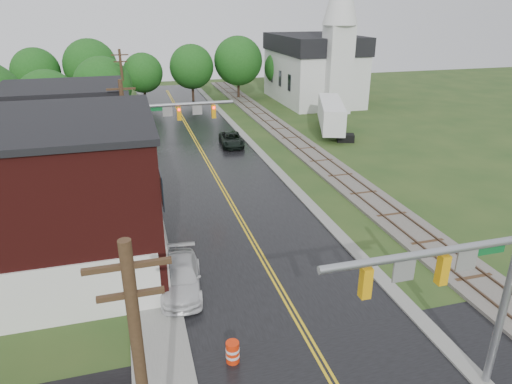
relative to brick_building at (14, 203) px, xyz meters
name	(u,v)px	position (x,y,z in m)	size (l,w,h in m)	color
main_road	(209,165)	(12.48, 15.00, -4.15)	(10.00, 90.00, 0.02)	black
curb_right	(253,145)	(17.88, 20.00, -4.15)	(0.80, 70.00, 0.12)	gray
sidewalk_left	(141,193)	(6.28, 10.00, -4.15)	(2.40, 50.00, 0.12)	gray
brick_building	(14,203)	(0.00, 0.00, 0.00)	(14.30, 10.30, 8.30)	#43100E
yellow_house	(69,154)	(1.48, 11.00, -0.95)	(8.00, 7.00, 6.40)	tan
darkred_building	(92,135)	(2.48, 20.00, -1.95)	(7.00, 6.00, 4.40)	#3F0F0C
church	(317,62)	(32.48, 38.74, 1.68)	(10.40, 18.40, 20.00)	silver
railroad	(295,141)	(22.48, 20.00, -4.05)	(3.20, 80.00, 0.30)	#59544C
traffic_signal_near	(460,280)	(15.96, -13.00, 0.82)	(7.34, 0.30, 7.20)	gray
traffic_signal_far	(170,121)	(9.01, 12.00, 0.82)	(7.34, 0.43, 7.20)	gray
utility_pole_b	(127,145)	(5.68, 7.00, 0.57)	(1.80, 0.28, 9.00)	#382616
utility_pole_c	(124,90)	(5.68, 29.00, 0.57)	(1.80, 0.28, 9.00)	#382616
tree_left_c	(50,102)	(-1.36, 24.90, 0.36)	(6.00, 6.00, 7.65)	black
tree_left_e	(104,87)	(3.64, 30.90, 0.66)	(6.40, 6.40, 8.16)	black
suv_dark	(231,140)	(15.76, 20.40, -3.50)	(2.15, 4.66, 1.29)	black
pickup_white	(181,277)	(7.68, -3.70, -3.45)	(1.97, 4.86, 1.41)	silver
semi_trailer	(331,114)	(27.66, 22.56, -2.07)	(5.79, 10.75, 3.45)	black
construction_barrel	(233,352)	(9.04, -9.34, -3.67)	(0.54, 0.54, 0.96)	red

